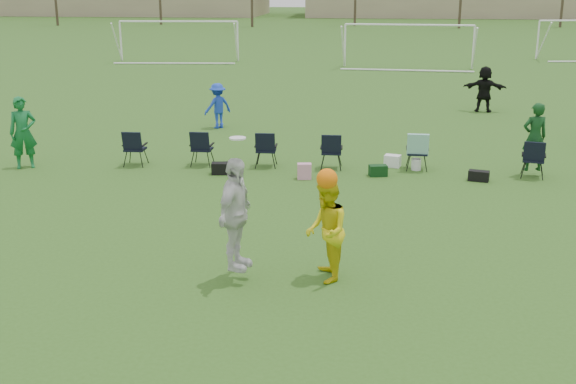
# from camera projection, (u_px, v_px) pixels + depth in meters

# --- Properties ---
(ground) EXTENTS (260.00, 260.00, 0.00)m
(ground) POSITION_uv_depth(u_px,v_px,m) (247.00, 291.00, 11.65)
(ground) COLOR #31581B
(ground) RESTS_ON ground
(fielder_green_near) EXTENTS (0.83, 0.72, 1.91)m
(fielder_green_near) POSITION_uv_depth(u_px,v_px,m) (23.00, 133.00, 19.10)
(fielder_green_near) COLOR #12652E
(fielder_green_near) RESTS_ON ground
(fielder_blue) EXTENTS (1.11, 1.07, 1.52)m
(fielder_blue) POSITION_uv_depth(u_px,v_px,m) (218.00, 106.00, 24.35)
(fielder_blue) COLOR blue
(fielder_blue) RESTS_ON ground
(fielder_black) EXTENTS (1.68, 0.83, 1.74)m
(fielder_black) POSITION_uv_depth(u_px,v_px,m) (484.00, 89.00, 27.36)
(fielder_black) COLOR black
(fielder_black) RESTS_ON ground
(center_contest) EXTENTS (2.21, 1.30, 2.44)m
(center_contest) POSITION_uv_depth(u_px,v_px,m) (282.00, 222.00, 11.79)
(center_contest) COLOR silver
(center_contest) RESTS_ON ground
(sideline_setup) EXTENTS (11.11, 1.84, 1.90)m
(sideline_setup) POSITION_uv_depth(u_px,v_px,m) (351.00, 150.00, 18.94)
(sideline_setup) COLOR #103D18
(sideline_setup) RESTS_ON ground
(goal_left) EXTENTS (7.39, 0.76, 2.46)m
(goal_left) POSITION_uv_depth(u_px,v_px,m) (179.00, 29.00, 44.60)
(goal_left) COLOR white
(goal_left) RESTS_ON ground
(goal_mid) EXTENTS (7.40, 0.63, 2.46)m
(goal_mid) POSITION_uv_depth(u_px,v_px,m) (409.00, 33.00, 41.18)
(goal_mid) COLOR white
(goal_mid) RESTS_ON ground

